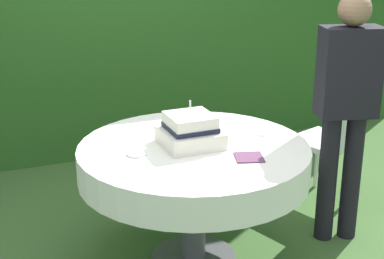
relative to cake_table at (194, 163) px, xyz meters
name	(u,v)px	position (x,y,z in m)	size (l,w,h in m)	color
ground_plane	(194,258)	(0.00, 0.00, -0.64)	(20.00, 20.00, 0.00)	#3D602D
cake_table	(194,163)	(0.00, 0.00, 0.00)	(1.36, 1.36, 0.75)	#4C4C51
wedding_cake	(191,131)	(-0.01, 0.03, 0.19)	(0.34, 0.35, 0.27)	silver
serving_plate_near	(137,154)	(-0.35, -0.01, 0.11)	(0.11, 0.11, 0.01)	white
serving_plate_far	(262,132)	(0.47, 0.05, 0.11)	(0.12, 0.12, 0.01)	white
napkin_stack	(249,157)	(0.22, -0.28, 0.11)	(0.15, 0.15, 0.01)	#603856
garden_chair	(333,135)	(1.22, 0.35, -0.10)	(0.51, 0.51, 0.89)	white
standing_person	(346,103)	(0.98, -0.09, 0.28)	(0.40, 0.28, 1.60)	black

